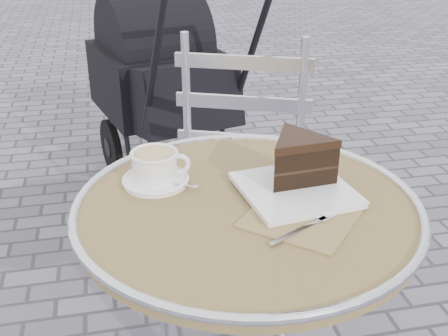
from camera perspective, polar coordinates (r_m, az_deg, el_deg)
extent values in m
cylinder|color=tan|center=(1.16, 2.37, -4.31)|extent=(0.70, 0.70, 0.03)
torus|color=silver|center=(1.16, 2.38, -3.67)|extent=(0.72, 0.72, 0.02)
cylinder|color=white|center=(1.24, -6.95, -1.32)|extent=(0.14, 0.14, 0.01)
cylinder|color=white|center=(1.23, -7.04, 0.19)|extent=(0.10, 0.10, 0.06)
torus|color=white|center=(1.23, -4.57, 0.39)|extent=(0.05, 0.01, 0.05)
cylinder|color=#CFB28A|center=(1.21, -7.11, 1.39)|extent=(0.09, 0.09, 0.01)
cube|color=#8E714D|center=(1.12, 7.85, -4.92)|extent=(0.28, 0.28, 0.00)
cube|color=white|center=(1.19, 7.23, -2.28)|extent=(0.24, 0.24, 0.01)
cylinder|color=silver|center=(1.70, -6.22, -12.86)|extent=(0.03, 0.03, 0.47)
cylinder|color=silver|center=(1.65, 6.15, -14.24)|extent=(0.03, 0.03, 0.47)
cylinder|color=silver|center=(1.98, -3.41, -6.50)|extent=(0.03, 0.03, 0.47)
cylinder|color=silver|center=(1.94, 7.01, -7.46)|extent=(0.03, 0.03, 0.47)
cube|color=silver|center=(1.67, 0.94, -3.21)|extent=(0.55, 0.55, 0.02)
cube|color=black|center=(2.58, -5.56, 7.57)|extent=(0.58, 0.76, 0.41)
cylinder|color=black|center=(2.42, -7.20, -4.20)|extent=(0.08, 0.19, 0.18)
cylinder|color=black|center=(2.57, 1.76, -2.08)|extent=(0.08, 0.19, 0.18)
cylinder|color=black|center=(2.92, -11.37, 2.12)|extent=(0.11, 0.28, 0.28)
cylinder|color=black|center=(3.04, -3.66, 3.62)|extent=(0.11, 0.28, 0.28)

